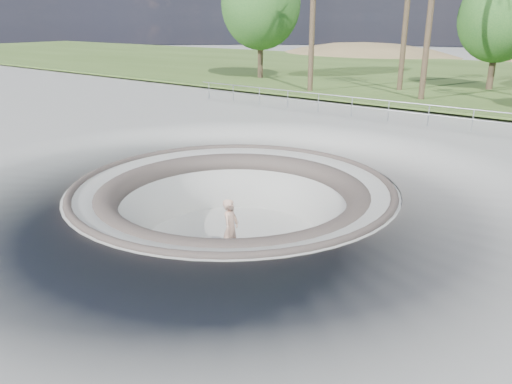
{
  "coord_description": "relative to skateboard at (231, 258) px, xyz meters",
  "views": [
    {
      "loc": [
        9.73,
        -11.52,
        5.06
      ],
      "look_at": [
        0.8,
        0.15,
        -0.1
      ],
      "focal_mm": 35.0,
      "sensor_mm": 36.0,
      "label": 1
    }
  ],
  "objects": [
    {
      "name": "ground",
      "position": [
        -0.87,
        1.17,
        1.84
      ],
      "size": [
        180.0,
        180.0,
        0.0
      ],
      "primitive_type": "plane",
      "color": "gray",
      "rests_on": "ground"
    },
    {
      "name": "safety_railing",
      "position": [
        -0.87,
        13.17,
        2.53
      ],
      "size": [
        25.0,
        0.06,
        1.03
      ],
      "color": "#989BA1",
      "rests_on": "ground"
    },
    {
      "name": "bushy_tree_left",
      "position": [
        -16.72,
        23.7,
        7.89
      ],
      "size": [
        6.57,
        5.98,
        9.48
      ],
      "color": "brown",
      "rests_on": "ground"
    },
    {
      "name": "skateboard",
      "position": [
        0.0,
        0.0,
        0.0
      ],
      "size": [
        0.77,
        0.36,
        0.08
      ],
      "color": "brown",
      "rests_on": "ground"
    },
    {
      "name": "skater",
      "position": [
        0.0,
        0.0,
        0.95
      ],
      "size": [
        0.63,
        0.78,
        1.87
      ],
      "primitive_type": "imported",
      "rotation": [
        0.0,
        0.0,
        1.87
      ],
      "color": "tan",
      "rests_on": "skateboard"
    },
    {
      "name": "skate_bowl",
      "position": [
        -0.87,
        1.17,
        0.01
      ],
      "size": [
        14.0,
        14.0,
        4.1
      ],
      "color": "gray",
      "rests_on": "ground"
    },
    {
      "name": "bushy_tree_mid",
      "position": [
        0.34,
        27.77,
        6.84
      ],
      "size": [
        5.4,
        4.91,
        7.79
      ],
      "color": "brown",
      "rests_on": "ground"
    },
    {
      "name": "grass_strip",
      "position": [
        -0.87,
        35.17,
        2.06
      ],
      "size": [
        180.0,
        36.0,
        0.12
      ],
      "color": "#3D5522",
      "rests_on": "ground"
    }
  ]
}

